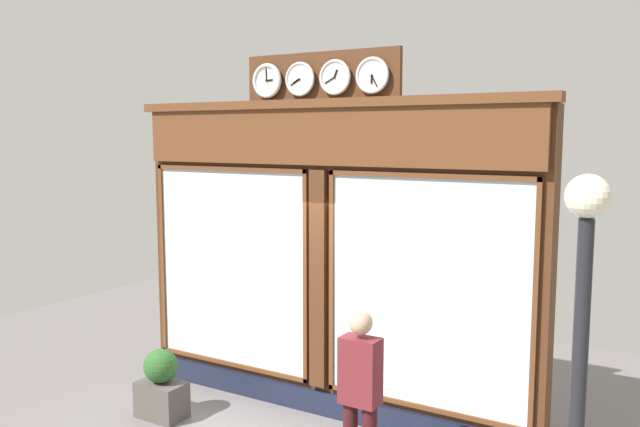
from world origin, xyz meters
TOP-DOWN VIEW (x-y plane):
  - shop_facade at (0.00, -0.12)m, footprint 5.18×0.42m
  - pedestrian at (-1.15, 1.22)m, footprint 0.36×0.23m
  - street_lamp at (-3.12, 2.00)m, footprint 0.28×0.28m
  - planter_box at (1.53, 1.03)m, footprint 0.56×0.36m
  - planter_shrub at (1.53, 1.03)m, footprint 0.39×0.39m

SIDE VIEW (x-z plane):
  - planter_box at x=1.53m, z-range 0.00..0.42m
  - planter_shrub at x=1.53m, z-range 0.42..0.81m
  - pedestrian at x=-1.15m, z-range 0.09..1.78m
  - shop_facade at x=0.00m, z-range -0.22..3.95m
  - street_lamp at x=-3.12m, z-range 0.53..3.55m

